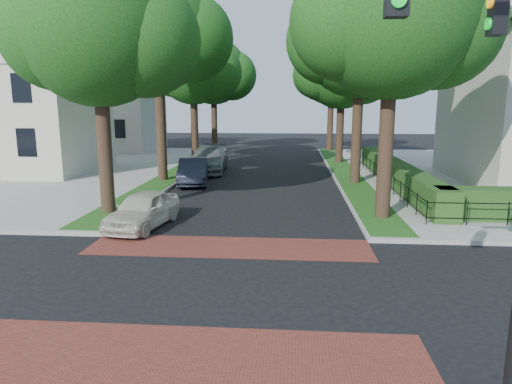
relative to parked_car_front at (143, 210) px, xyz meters
The scene contains 20 objects.
ground 6.41m from the parked_car_front, 56.79° to the right, with size 120.00×120.00×0.00m, color black.
crosswalk_far 4.15m from the parked_car_front, 31.44° to the right, with size 9.00×2.20×0.01m, color maroon.
crosswalk_near 9.25m from the parked_car_front, 67.74° to the right, with size 9.00×2.20×0.01m, color maroon.
grass_strip_ne 16.40m from the parked_car_front, 57.14° to the left, with size 1.60×29.80×0.02m, color #1C4F16.
grass_strip_nw 13.91m from the parked_car_front, 97.89° to the left, with size 1.60×29.80×0.02m, color #1C4F16.
tree_right_near 11.61m from the parked_car_front, 11.80° to the left, with size 7.75×6.67×10.66m.
tree_right_mid 15.32m from the parked_car_front, 47.44° to the left, with size 8.25×7.09×11.22m.
tree_right_far 21.87m from the parked_car_front, 64.30° to the left, with size 7.25×6.23×9.74m.
tree_right_back 30.07m from the parked_car_front, 71.94° to the left, with size 7.50×6.45×10.20m.
tree_left_near 7.12m from the parked_car_front, 135.17° to the left, with size 7.50×6.45×10.20m.
tree_left_mid 12.67m from the parked_car_front, 100.85° to the left, with size 8.00×6.88×11.48m.
tree_left_far 20.04m from the parked_car_front, 95.78° to the left, with size 7.00×6.02×9.86m.
tree_left_back 28.77m from the parked_car_front, 93.90° to the left, with size 7.75×6.66×10.44m.
hedge_main_road 14.79m from the parked_car_front, 40.81° to the left, with size 1.00×18.00×1.20m, color #1F3D15.
fence_main_road 14.19m from the parked_car_front, 42.92° to the left, with size 0.06×18.00×0.90m, color black, non-canonical shape.
house_left_near 17.98m from the parked_car_front, 133.46° to the left, with size 10.00×9.00×10.14m.
house_left_far 29.56m from the parked_car_front, 114.23° to the left, with size 10.00×9.00×10.14m.
parked_car_front is the anchor object (origin of this frame).
parked_car_middle 9.16m from the parked_car_front, 90.67° to the left, with size 1.55×4.44×1.46m, color #202330.
parked_car_rear 13.93m from the parked_car_front, 90.44° to the left, with size 2.37×5.82×1.69m, color slate.
Camera 1 is at (1.95, -10.63, 4.51)m, focal length 32.00 mm.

